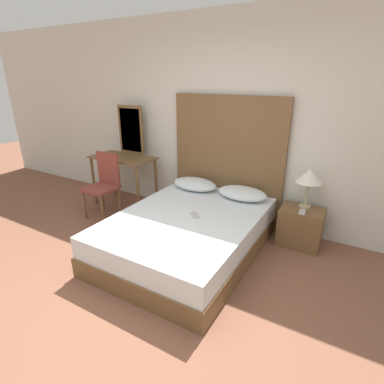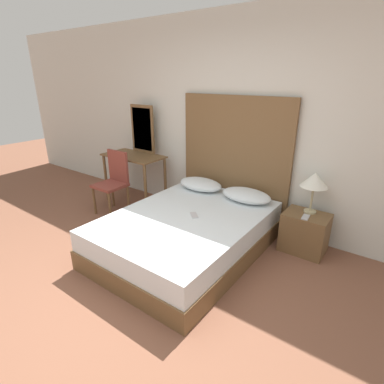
{
  "view_description": "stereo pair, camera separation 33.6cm",
  "coord_description": "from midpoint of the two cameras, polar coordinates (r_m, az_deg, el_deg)",
  "views": [
    {
      "loc": [
        1.51,
        -1.4,
        1.92
      ],
      "look_at": [
        -0.07,
        1.31,
        0.71
      ],
      "focal_mm": 28.0,
      "sensor_mm": 36.0,
      "label": 1
    },
    {
      "loc": [
        1.79,
        -1.22,
        1.92
      ],
      "look_at": [
        -0.07,
        1.31,
        0.71
      ],
      "focal_mm": 28.0,
      "sensor_mm": 36.0,
      "label": 2
    }
  ],
  "objects": [
    {
      "name": "pillow_right",
      "position": [
        3.82,
        12.8,
        -0.67
      ],
      "size": [
        0.63,
        0.39,
        0.15
      ],
      "color": "silver",
      "rests_on": "bed"
    },
    {
      "name": "chair",
      "position": [
        4.49,
        -12.62,
        2.47
      ],
      "size": [
        0.41,
        0.4,
        0.92
      ],
      "color": "brown",
      "rests_on": "ground_plane"
    },
    {
      "name": "pillow_left",
      "position": [
        4.12,
        3.98,
        1.45
      ],
      "size": [
        0.63,
        0.39,
        0.15
      ],
      "color": "silver",
      "rests_on": "bed"
    },
    {
      "name": "phone_on_nightstand",
      "position": [
        3.6,
        23.38,
        -4.46
      ],
      "size": [
        0.08,
        0.15,
        0.01
      ],
      "color": "#B7B7BC",
      "rests_on": "nightstand"
    },
    {
      "name": "vanity_mirror",
      "position": [
        4.82,
        -7.42,
        11.77
      ],
      "size": [
        0.46,
        0.03,
        0.74
      ],
      "color": "brown",
      "rests_on": "vanity_desk"
    },
    {
      "name": "wall_back",
      "position": [
        4.03,
        12.07,
        12.59
      ],
      "size": [
        10.0,
        0.06,
        2.7
      ],
      "color": "silver",
      "rests_on": "ground_plane"
    },
    {
      "name": "bed",
      "position": [
        3.48,
        1.78,
        -7.94
      ],
      "size": [
        1.5,
        2.04,
        0.46
      ],
      "color": "brown",
      "rests_on": "ground_plane"
    },
    {
      "name": "headboard",
      "position": [
        4.09,
        10.26,
        5.71
      ],
      "size": [
        1.58,
        0.05,
        1.7
      ],
      "color": "brown",
      "rests_on": "ground_plane"
    },
    {
      "name": "nightstand",
      "position": [
        3.78,
        23.07,
        -7.18
      ],
      "size": [
        0.49,
        0.37,
        0.47
      ],
      "color": "brown",
      "rests_on": "ground_plane"
    },
    {
      "name": "ground_plane",
      "position": [
        2.85,
        -12.03,
        -21.74
      ],
      "size": [
        16.0,
        16.0,
        0.0
      ],
      "primitive_type": "plane",
      "color": "brown"
    },
    {
      "name": "table_lamp",
      "position": [
        3.62,
        24.82,
        1.91
      ],
      "size": [
        0.3,
        0.3,
        0.47
      ],
      "color": "tan",
      "rests_on": "nightstand"
    },
    {
      "name": "vanity_desk",
      "position": [
        4.77,
        -9.04,
        5.36
      ],
      "size": [
        0.98,
        0.52,
        0.78
      ],
      "color": "brown",
      "rests_on": "ground_plane"
    },
    {
      "name": "phone_on_bed",
      "position": [
        3.37,
        3.26,
        -4.48
      ],
      "size": [
        0.16,
        0.15,
        0.01
      ],
      "color": "#B7B7BC",
      "rests_on": "bed"
    }
  ]
}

